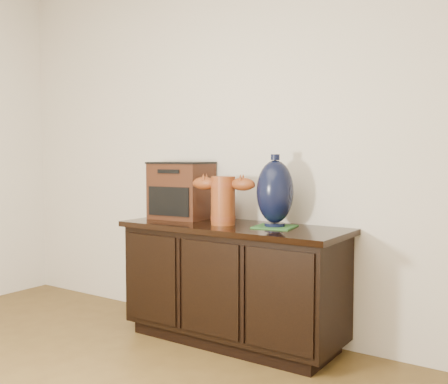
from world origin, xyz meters
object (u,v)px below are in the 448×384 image
Objects in this scene: sideboard at (233,282)px; spray_can at (228,208)px; tv_radio at (181,190)px; terracotta_vessel at (223,198)px; lamp_base at (275,192)px.

sideboard is 0.51m from spray_can.
tv_radio reaches higher than sideboard.
terracotta_vessel reaches higher than sideboard.
lamp_base is 2.57× the size of spray_can.
spray_can is at bearing 131.67° from sideboard.
lamp_base is at bearing -16.91° from spray_can.
tv_radio reaches higher than spray_can.
spray_can is (-0.43, 0.13, -0.13)m from lamp_base.
terracotta_vessel is 0.34m from lamp_base.
lamp_base is 0.47m from spray_can.
terracotta_vessel is at bearing -151.52° from sideboard.
sideboard is 0.54m from terracotta_vessel.
lamp_base is at bearing -7.50° from tv_radio.
terracotta_vessel is 0.99× the size of lamp_base.
lamp_base is (0.27, 0.05, 0.58)m from sideboard.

